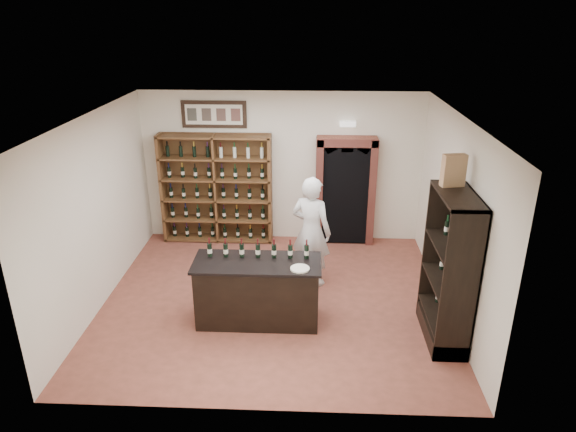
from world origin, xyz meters
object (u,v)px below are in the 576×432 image
at_px(shopkeeper, 311,231).
at_px(tasting_counter, 258,292).
at_px(counter_bottle_0, 210,250).
at_px(wine_shelf, 217,188).
at_px(wine_crate, 454,170).
at_px(side_cabinet, 449,291).

bearing_deg(shopkeeper, tasting_counter, 81.56).
bearing_deg(counter_bottle_0, wine_shelf, 97.76).
bearing_deg(wine_crate, tasting_counter, 169.75).
height_order(tasting_counter, wine_crate, wine_crate).
bearing_deg(tasting_counter, shopkeeper, 56.89).
distance_m(tasting_counter, wine_crate, 3.30).
bearing_deg(wine_crate, counter_bottle_0, 167.20).
bearing_deg(shopkeeper, counter_bottle_0, 59.89).
bearing_deg(wine_shelf, shopkeeper, -42.36).
relative_size(counter_bottle_0, wine_crate, 0.68).
height_order(counter_bottle_0, wine_crate, wine_crate).
xyz_separation_m(counter_bottle_0, side_cabinet, (3.44, -0.44, -0.35)).
height_order(wine_shelf, shopkeeper, wine_shelf).
distance_m(counter_bottle_0, wine_crate, 3.64).
xyz_separation_m(shopkeeper, wine_crate, (1.89, -1.19, 1.46)).
bearing_deg(counter_bottle_0, side_cabinet, -7.35).
relative_size(tasting_counter, side_cabinet, 0.85).
xyz_separation_m(tasting_counter, wine_crate, (2.67, 0.02, 1.93)).
xyz_separation_m(side_cabinet, wine_crate, (-0.05, 0.32, 1.67)).
relative_size(wine_shelf, tasting_counter, 1.17).
bearing_deg(side_cabinet, wine_crate, 98.84).
xyz_separation_m(tasting_counter, side_cabinet, (2.72, -0.30, 0.26)).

